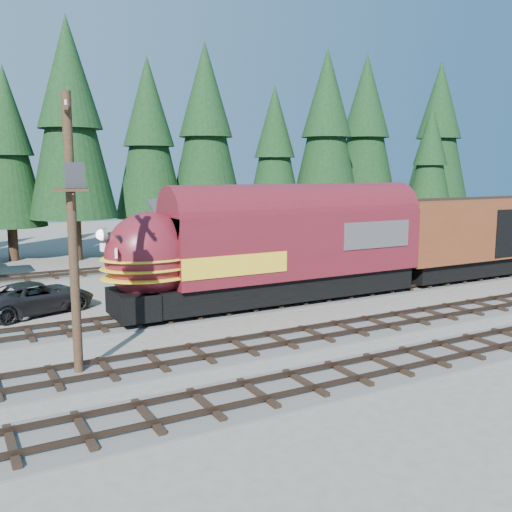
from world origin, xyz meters
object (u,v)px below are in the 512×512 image
depot (259,235)px  boxcar (487,234)px  locomotive (266,253)px  utility_pole (73,217)px  pickup_truck_a (36,297)px

depot → boxcar: depot is taller
locomotive → boxcar: size_ratio=1.14×
depot → locomotive: 7.25m
locomotive → utility_pole: bearing=-152.6°
boxcar → pickup_truck_a: boxcar is taller
depot → locomotive: bearing=-116.3°
depot → utility_pole: size_ratio=1.32×
boxcar → pickup_truck_a: bearing=171.3°
boxcar → pickup_truck_a: 28.25m
depot → boxcar: bearing=-25.3°
pickup_truck_a → depot: bearing=-99.9°
depot → boxcar: size_ratio=0.82×
depot → locomotive: depot is taller
pickup_truck_a → boxcar: bearing=-117.6°
locomotive → utility_pole: size_ratio=1.85×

